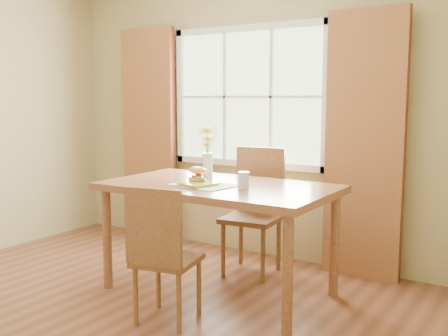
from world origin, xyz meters
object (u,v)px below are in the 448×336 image
at_px(chair_near, 162,250).
at_px(flower_vase, 208,147).
at_px(chair_far, 256,204).
at_px(dining_table, 218,195).
at_px(croissant_sandwich, 198,175).
at_px(water_glass, 244,181).

bearing_deg(chair_near, flower_vase, 94.23).
relative_size(chair_near, chair_far, 0.88).
xyz_separation_m(dining_table, croissant_sandwich, (-0.12, -0.11, 0.16)).
height_order(water_glass, flower_vase, flower_vase).
bearing_deg(flower_vase, chair_near, -74.19).
distance_m(chair_far, water_glass, 0.80).
height_order(chair_near, flower_vase, flower_vase).
distance_m(chair_far, croissant_sandwich, 0.79).
bearing_deg(dining_table, croissant_sandwich, -137.84).
xyz_separation_m(dining_table, water_glass, (0.26, -0.07, 0.15)).
xyz_separation_m(croissant_sandwich, flower_vase, (-0.12, 0.32, 0.18)).
xyz_separation_m(chair_far, flower_vase, (-0.23, -0.39, 0.51)).
height_order(dining_table, chair_near, chair_near).
relative_size(dining_table, chair_near, 1.86).
xyz_separation_m(water_glass, flower_vase, (-0.51, 0.29, 0.19)).
bearing_deg(croissant_sandwich, chair_far, 84.05).
height_order(dining_table, flower_vase, flower_vase).
distance_m(dining_table, water_glass, 0.31).
relative_size(chair_near, croissant_sandwich, 5.59).
relative_size(croissant_sandwich, flower_vase, 0.40).
bearing_deg(croissant_sandwich, dining_table, 44.62).
bearing_deg(dining_table, chair_near, -88.54).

